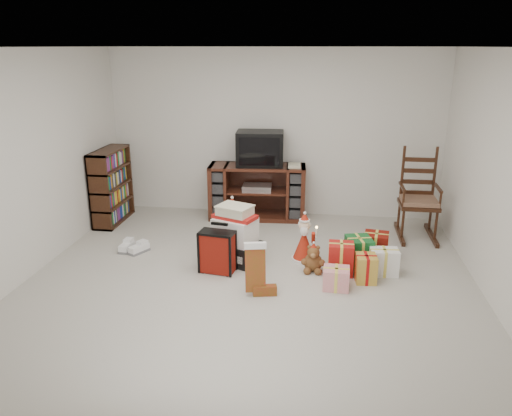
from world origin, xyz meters
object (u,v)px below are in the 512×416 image
Objects in this scene: bookshelf at (112,187)px; gift_cluster at (360,262)px; gift_pile at (235,238)px; rocking_chair at (417,205)px; santa_figurine at (304,243)px; red_suitcase at (217,252)px; teddy_bear at (313,260)px; sneaker_pair at (133,248)px; mrs_claus_figurine at (233,227)px; tv_stand at (257,192)px; crt_television at (260,148)px.

bookshelf is 3.81m from gift_cluster.
bookshelf is 2.39m from gift_pile.
rocking_chair reaches higher than santa_figurine.
teddy_bear is at bearing 17.56° from red_suitcase.
santa_figurine reaches higher than teddy_bear.
gift_pile is 1.88× the size of sneaker_pair.
rocking_chair is at bearing 45.27° from teddy_bear.
gift_pile is at bearing 8.62° from sneaker_pair.
gift_pile is 0.37m from red_suitcase.
rocking_chair is 1.86m from santa_figurine.
mrs_claus_figurine is at bearing 159.23° from gift_cluster.
bookshelf reaches higher than sneaker_pair.
gift_cluster is (0.54, 0.03, 0.00)m from teddy_bear.
tv_stand is 1.65m from gift_pile.
mrs_claus_figurine is 1.30m from sneaker_pair.
gift_pile is 1.19× the size of red_suitcase.
rocking_chair reaches higher than gift_cluster.
rocking_chair is 1.10× the size of gift_cluster.
crt_television is at bearing 60.78° from sneaker_pair.
red_suitcase is at bearing -38.64° from bookshelf.
tv_stand is 1.34× the size of bookshelf.
santa_figurine is (0.82, 0.13, -0.07)m from gift_pile.
rocking_chair is at bearing 40.96° from red_suitcase.
bookshelf is (-2.11, -0.46, 0.11)m from tv_stand.
rocking_chair is 2.06× the size of santa_figurine.
crt_television is (0.08, 1.68, 0.76)m from gift_pile.
tv_stand reaches higher than red_suitcase.
bookshelf is 3.33m from teddy_bear.
gift_pile is 0.50m from mrs_claus_figurine.
teddy_bear is 0.33m from santa_figurine.
gift_pile is at bearing 174.89° from gift_cluster.
gift_pile is (-2.32, -1.22, -0.13)m from rocking_chair.
tv_stand is 2.00m from red_suitcase.
rocking_chair reaches higher than tv_stand.
santa_figurine is 1.91m from crt_television.
gift_cluster is at bearing -21.38° from santa_figurine.
gift_pile reaches higher than santa_figurine.
red_suitcase is at bearing -172.97° from gift_cluster.
gift_pile is at bearing 170.08° from teddy_bear.
bookshelf is at bearing -171.24° from tv_stand.
santa_figurine is at bearing 13.71° from sneaker_pair.
sneaker_pair is (0.71, -1.08, -0.47)m from bookshelf.
bookshelf is 1.77× the size of santa_figurine.
tv_stand is 2.50× the size of red_suitcase.
rocking_chair is 1.90× the size of mrs_claus_figurine.
mrs_claus_figurine is (-0.12, 0.48, -0.05)m from gift_pile.
crt_television reaches higher than mrs_claus_figurine.
gift_cluster is at bearing -20.48° from bookshelf.
sneaker_pair is at bearing -162.35° from gift_pile.
gift_pile reaches higher than teddy_bear.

